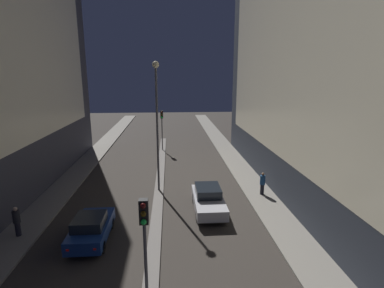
{
  "coord_description": "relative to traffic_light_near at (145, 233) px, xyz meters",
  "views": [
    {
      "loc": [
        0.96,
        -5.56,
        8.96
      ],
      "look_at": [
        3.04,
        22.49,
        2.36
      ],
      "focal_mm": 28.0,
      "sensor_mm": 36.0,
      "label": 1
    }
  ],
  "objects": [
    {
      "name": "building_right",
      "position": [
        11.76,
        11.82,
        5.72
      ],
      "size": [
        6.01,
        31.64,
        18.51
      ],
      "color": "#2D333D",
      "rests_on": "ground"
    },
    {
      "name": "median_strip",
      "position": [
        0.0,
        14.39,
        -3.49
      ],
      "size": [
        0.71,
        34.77,
        0.12
      ],
      "color": "#66605B",
      "rests_on": "ground"
    },
    {
      "name": "traffic_light_near",
      "position": [
        0.0,
        0.0,
        0.0
      ],
      "size": [
        0.32,
        0.42,
        4.68
      ],
      "color": "#4C4C51",
      "rests_on": "median_strip"
    },
    {
      "name": "traffic_light_mid",
      "position": [
        0.0,
        25.37,
        0.0
      ],
      "size": [
        0.32,
        0.42,
        4.68
      ],
      "color": "#4C4C51",
      "rests_on": "median_strip"
    },
    {
      "name": "street_lamp",
      "position": [
        0.0,
        12.57,
        2.85
      ],
      "size": [
        0.49,
        0.49,
        9.74
      ],
      "color": "#4C4C51",
      "rests_on": "median_strip"
    },
    {
      "name": "car_left_lane",
      "position": [
        -3.43,
        5.61,
        -2.76
      ],
      "size": [
        1.84,
        4.04,
        1.56
      ],
      "color": "navy",
      "rests_on": "ground"
    },
    {
      "name": "car_right_lane",
      "position": [
        3.43,
        8.96,
        -2.75
      ],
      "size": [
        1.92,
        4.69,
        1.58
      ],
      "color": "#B2B2B7",
      "rests_on": "ground"
    },
    {
      "name": "pedestrian_on_left_sidewalk",
      "position": [
        -7.62,
        6.28,
        -2.51
      ],
      "size": [
        0.38,
        0.38,
        1.72
      ],
      "color": "black",
      "rests_on": "sidewalk_left"
    },
    {
      "name": "pedestrian_on_right_sidewalk",
      "position": [
        7.77,
        11.08,
        -2.52
      ],
      "size": [
        0.39,
        0.39,
        1.7
      ],
      "color": "black",
      "rests_on": "sidewalk_right"
    }
  ]
}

